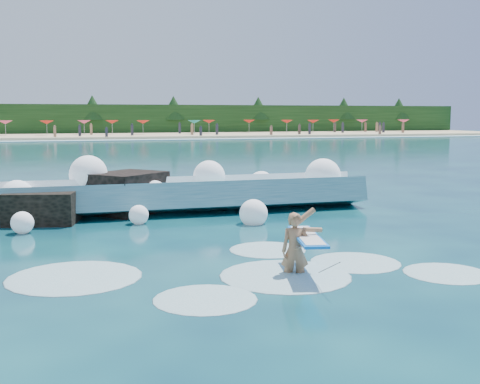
# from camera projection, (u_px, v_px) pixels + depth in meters

# --- Properties ---
(ground) EXTENTS (200.00, 200.00, 0.00)m
(ground) POSITION_uv_depth(u_px,v_px,m) (204.00, 256.00, 13.90)
(ground) COLOR #072A3E
(ground) RESTS_ON ground
(beach) EXTENTS (140.00, 20.00, 0.40)m
(beach) POSITION_uv_depth(u_px,v_px,m) (77.00, 136.00, 87.78)
(beach) COLOR tan
(beach) RESTS_ON ground
(wet_band) EXTENTS (140.00, 5.00, 0.08)m
(wet_band) POSITION_uv_depth(u_px,v_px,m) (80.00, 140.00, 77.38)
(wet_band) COLOR silver
(wet_band) RESTS_ON ground
(treeline) EXTENTS (140.00, 4.00, 5.00)m
(treeline) POSITION_uv_depth(u_px,v_px,m) (74.00, 120.00, 96.97)
(treeline) COLOR black
(treeline) RESTS_ON ground
(breaking_wave) EXTENTS (16.86, 2.68, 1.45)m
(breaking_wave) POSITION_uv_depth(u_px,v_px,m) (119.00, 199.00, 19.85)
(breaking_wave) COLOR teal
(breaking_wave) RESTS_ON ground
(rock_cluster) EXTENTS (8.77, 3.64, 1.59)m
(rock_cluster) POSITION_uv_depth(u_px,v_px,m) (30.00, 203.00, 18.80)
(rock_cluster) COLOR black
(rock_cluster) RESTS_ON ground
(surfer_with_board) EXTENTS (1.09, 2.80, 1.56)m
(surfer_with_board) POSITION_uv_depth(u_px,v_px,m) (298.00, 248.00, 12.18)
(surfer_with_board) COLOR #A1704B
(surfer_with_board) RESTS_ON ground
(wave_spray) EXTENTS (15.28, 4.69, 2.03)m
(wave_spray) POSITION_uv_depth(u_px,v_px,m) (122.00, 186.00, 19.71)
(wave_spray) COLOR white
(wave_spray) RESTS_ON ground
(surf_foam) EXTENTS (9.62, 5.27, 0.14)m
(surf_foam) POSITION_uv_depth(u_px,v_px,m) (237.00, 273.00, 12.40)
(surf_foam) COLOR silver
(surf_foam) RESTS_ON ground
(beach_umbrellas) EXTENTS (113.70, 6.72, 0.50)m
(beach_umbrellas) POSITION_uv_depth(u_px,v_px,m) (76.00, 122.00, 89.35)
(beach_umbrellas) COLOR red
(beach_umbrellas) RESTS_ON ground
(beachgoers) EXTENTS (104.97, 13.67, 1.94)m
(beachgoers) POSITION_uv_depth(u_px,v_px,m) (93.00, 130.00, 86.16)
(beachgoers) COLOR #3F332D
(beachgoers) RESTS_ON ground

